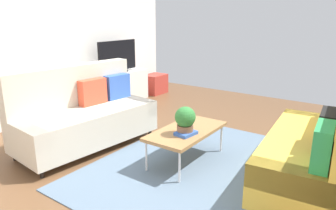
{
  "coord_description": "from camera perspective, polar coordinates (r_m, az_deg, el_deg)",
  "views": [
    {
      "loc": [
        -3.0,
        -2.06,
        1.77
      ],
      "look_at": [
        0.17,
        0.2,
        0.65
      ],
      "focal_mm": 33.66,
      "sensor_mm": 36.0,
      "label": 1
    }
  ],
  "objects": [
    {
      "name": "bottle_1",
      "position": [
        6.4,
        -9.53,
        6.38
      ],
      "size": [
        0.06,
        0.06,
        0.16
      ],
      "primitive_type": "cylinder",
      "color": "#3359B2",
      "rests_on": "tv_console"
    },
    {
      "name": "vase_0",
      "position": [
        6.15,
        -13.27,
        5.74
      ],
      "size": [
        0.13,
        0.13,
        0.15
      ],
      "primitive_type": "cylinder",
      "color": "silver",
      "rests_on": "tv_console"
    },
    {
      "name": "ground_plane",
      "position": [
        4.04,
        1.0,
        -9.89
      ],
      "size": [
        7.68,
        7.68,
        0.0
      ],
      "primitive_type": "plane",
      "color": "brown"
    },
    {
      "name": "couch_beige",
      "position": [
        4.48,
        -14.83,
        -1.67
      ],
      "size": [
        1.97,
        1.02,
        1.1
      ],
      "rotation": [
        0.0,
        0.0,
        3.05
      ],
      "color": "beige",
      "rests_on": "ground_plane"
    },
    {
      "name": "potted_plant",
      "position": [
        3.66,
        3.14,
        -2.68
      ],
      "size": [
        0.24,
        0.24,
        0.33
      ],
      "color": "brown",
      "rests_on": "coffee_table"
    },
    {
      "name": "couch_green",
      "position": [
        3.64,
        25.45,
        -6.9
      ],
      "size": [
        1.97,
        1.02,
        1.1
      ],
      "rotation": [
        0.0,
        0.0,
        0.1
      ],
      "color": "gold",
      "rests_on": "ground_plane"
    },
    {
      "name": "coffee_table",
      "position": [
        3.87,
        3.37,
        -4.83
      ],
      "size": [
        1.1,
        0.56,
        0.42
      ],
      "color": "#9E7042",
      "rests_on": "ground_plane"
    },
    {
      "name": "bottle_0",
      "position": [
        6.33,
        -10.23,
        6.42
      ],
      "size": [
        0.06,
        0.06,
        0.2
      ],
      "primitive_type": "cylinder",
      "color": "orange",
      "rests_on": "tv_console"
    },
    {
      "name": "tv",
      "position": [
        6.46,
        -9.11,
        8.56
      ],
      "size": [
        1.0,
        0.2,
        0.64
      ],
      "color": "black",
      "rests_on": "tv_console"
    },
    {
      "name": "tv_console",
      "position": [
        6.58,
        -8.99,
        3.11
      ],
      "size": [
        1.4,
        0.44,
        0.64
      ],
      "primitive_type": "cube",
      "color": "silver",
      "rests_on": "ground_plane"
    },
    {
      "name": "table_book_0",
      "position": [
        3.69,
        3.26,
        -5.11
      ],
      "size": [
        0.26,
        0.21,
        0.04
      ],
      "primitive_type": "cube",
      "rotation": [
        0.0,
        0.0,
        -0.13
      ],
      "color": "#3359B2",
      "rests_on": "coffee_table"
    },
    {
      "name": "storage_trunk",
      "position": [
        7.34,
        -2.39,
        3.84
      ],
      "size": [
        0.52,
        0.4,
        0.44
      ],
      "primitive_type": "cube",
      "color": "#B2382D",
      "rests_on": "ground_plane"
    },
    {
      "name": "area_rug",
      "position": [
        3.89,
        5.41,
        -10.98
      ],
      "size": [
        2.9,
        2.2,
        0.01
      ],
      "primitive_type": "cube",
      "color": "slate",
      "rests_on": "ground_plane"
    },
    {
      "name": "wall_far",
      "position": [
        5.72,
        -23.22,
        11.58
      ],
      "size": [
        6.4,
        0.12,
        2.9
      ],
      "primitive_type": "cube",
      "color": "white",
      "rests_on": "ground_plane"
    },
    {
      "name": "vase_1",
      "position": [
        6.27,
        -11.96,
        5.94
      ],
      "size": [
        0.12,
        0.12,
        0.13
      ],
      "primitive_type": "cylinder",
      "color": "silver",
      "rests_on": "tv_console"
    }
  ]
}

